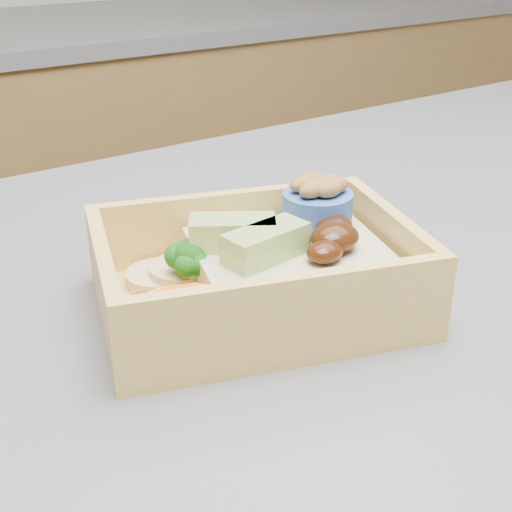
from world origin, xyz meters
TOP-DOWN VIEW (x-y plane):
  - bento_box at (-0.04, -0.00)m, footprint 0.21×0.18m

SIDE VIEW (x-z plane):
  - bento_box at x=-0.04m, z-range 0.91..0.98m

